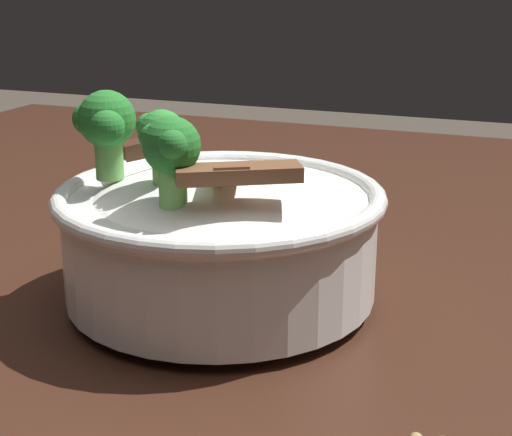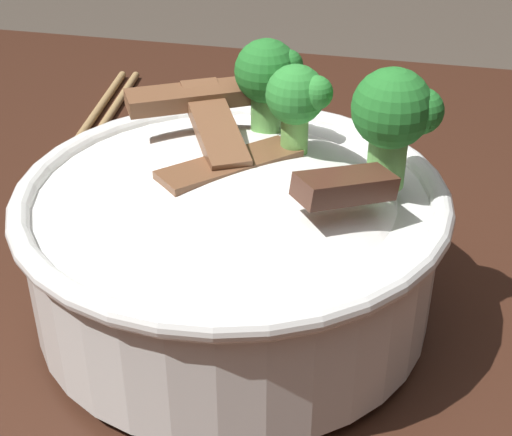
# 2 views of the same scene
# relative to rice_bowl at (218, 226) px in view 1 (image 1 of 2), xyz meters

# --- Properties ---
(dining_table) EXTENTS (1.53, 1.09, 0.80)m
(dining_table) POSITION_rel_rice_bowl_xyz_m (-0.13, -0.10, -0.14)
(dining_table) COLOR #381E14
(dining_table) RESTS_ON ground
(rice_bowl) EXTENTS (0.23, 0.23, 0.15)m
(rice_bowl) POSITION_rel_rice_bowl_xyz_m (0.00, 0.00, 0.00)
(rice_bowl) COLOR white
(rice_bowl) RESTS_ON dining_table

